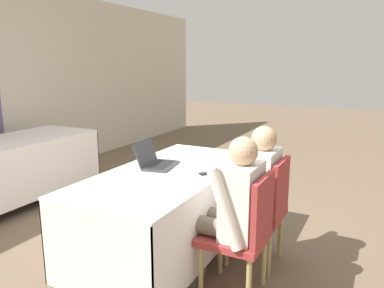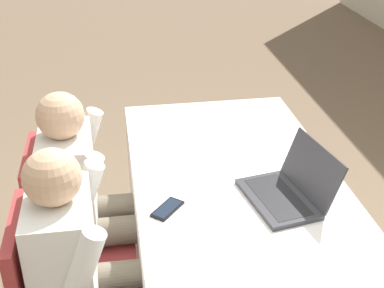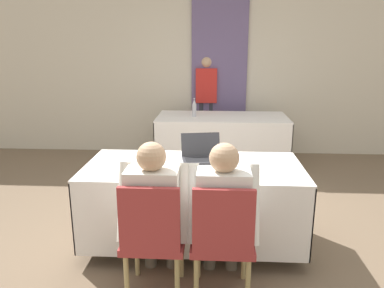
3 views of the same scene
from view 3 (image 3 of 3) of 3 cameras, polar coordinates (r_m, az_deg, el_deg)
name	(u,v)px [view 3 (image 3 of 3)]	position (r m, az deg, el deg)	size (l,w,h in m)	color
ground_plane	(193,243)	(3.56, 0.21, -14.91)	(24.00, 24.00, 0.00)	brown
wall_back	(204,71)	(6.17, 1.78, 11.04)	(12.00, 0.06, 2.70)	beige
curtain_panel	(219,73)	(6.11, 4.16, 10.73)	(0.88, 0.04, 2.65)	slate
conference_table_near	(193,184)	(3.31, 0.22, -6.14)	(1.88, 0.90, 0.76)	white
conference_table_far	(222,128)	(5.51, 4.58, 2.44)	(1.88, 0.90, 0.76)	white
laptop	(202,155)	(3.39, 1.56, -1.72)	(0.41, 0.35, 0.22)	#333338
cell_phone	(200,178)	(2.94, 1.29, -5.19)	(0.16, 0.15, 0.01)	black
paper_beside_laptop	(249,159)	(3.46, 8.61, -2.31)	(0.21, 0.30, 0.00)	white
paper_centre_table	(118,167)	(3.28, -11.19, -3.40)	(0.32, 0.36, 0.00)	white
water_bottle	(194,108)	(5.42, 0.34, 5.47)	(0.06, 0.06, 0.26)	#B7B7C1
chair_near_left	(153,235)	(2.69, -5.97, -13.64)	(0.44, 0.44, 0.89)	tan
chair_near_right	(223,237)	(2.66, 4.67, -13.96)	(0.44, 0.44, 0.89)	tan
person_checkered_shirt	(155,208)	(2.71, -5.71, -9.63)	(0.50, 0.52, 1.15)	#665B4C
person_white_shirt	(223,209)	(2.68, 4.70, -9.90)	(0.50, 0.52, 1.15)	#665B4C
person_red_shirt	(206,98)	(6.19, 2.18, 6.97)	(0.34, 0.21, 1.59)	#33333D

